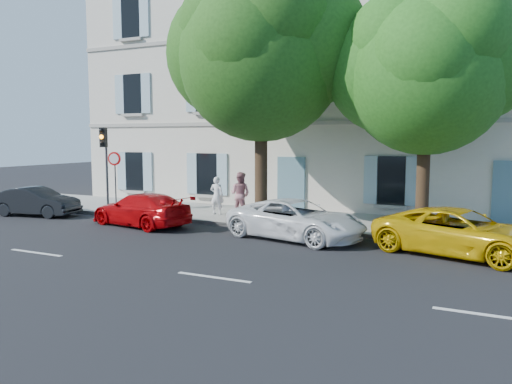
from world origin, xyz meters
The scene contains 14 objects.
ground centered at (0.00, 0.00, 0.00)m, with size 90.00×90.00×0.00m, color black.
sidewalk centered at (0.00, 4.45, 0.07)m, with size 36.00×4.50×0.15m, color #A09E96.
kerb centered at (0.00, 2.28, 0.08)m, with size 36.00×0.16×0.16m, color #9E998E.
building centered at (0.00, 10.20, 6.00)m, with size 28.00×7.00×12.00m, color beige.
car_dark_sedan centered at (-11.74, 0.98, 0.62)m, with size 1.31×3.74×1.23m, color black.
car_red_coupe centered at (-6.09, 0.95, 0.63)m, with size 1.76×4.33×1.26m, color #B70508.
car_white_coupe centered at (0.14, 1.16, 0.66)m, with size 2.17×4.72×1.31m, color white.
car_yellow_supercar centered at (5.20, 0.98, 0.67)m, with size 2.22×4.82×1.34m, color #D6A809.
tree_left centered at (-1.92, 2.82, 6.21)m, with size 6.08×6.08×9.42m.
tree_right centered at (3.84, 3.36, 5.42)m, with size 5.33×5.33×8.22m.
traffic_light centered at (-9.47, 2.78, 2.78)m, with size 0.32×0.41×3.64m.
road_sign centered at (-9.00, 2.87, 2.02)m, with size 0.59×0.19×2.59m.
pedestrian_a centered at (-4.43, 3.85, 0.94)m, with size 0.58×0.38×1.59m, color silver.
pedestrian_b centered at (-3.33, 3.84, 1.06)m, with size 0.88×0.69×1.81m, color #B97680.
Camera 1 is at (5.95, -14.13, 3.35)m, focal length 35.00 mm.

